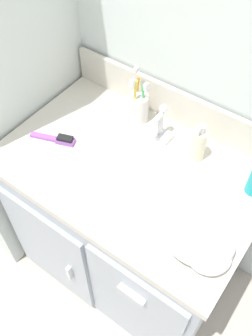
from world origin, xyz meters
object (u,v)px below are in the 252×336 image
soap_dispenser (198,144)px  hairbrush (59,139)px  toothbrush_cup (139,107)px  hand_towel (200,240)px

soap_dispenser → hairbrush: size_ratio=0.93×
toothbrush_cup → hairbrush: 0.31m
hairbrush → hand_towel: bearing=-27.1°
hairbrush → toothbrush_cup: bearing=37.2°
hairbrush → soap_dispenser: bearing=6.7°
soap_dispenser → toothbrush_cup: bearing=172.0°
soap_dispenser → hairbrush: (-0.43, -0.22, -0.05)m
toothbrush_cup → hairbrush: (-0.16, -0.26, -0.05)m
hairbrush → hand_towel: 0.61m
hairbrush → hand_towel: hand_towel is taller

